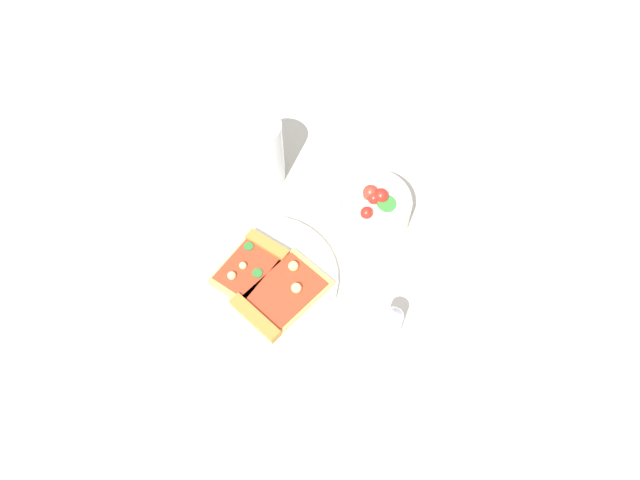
{
  "coord_description": "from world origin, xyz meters",
  "views": [
    {
      "loc": [
        0.04,
        -0.53,
        0.88
      ],
      "look_at": [
        0.1,
        -0.0,
        0.03
      ],
      "focal_mm": 34.15,
      "sensor_mm": 36.0,
      "label": 1
    }
  ],
  "objects_px": {
    "salad_bowl": "(372,209)",
    "pepper_shaker": "(392,324)",
    "pizza_slice_near": "(252,262)",
    "soda_glass": "(260,153)",
    "pizza_slice_far": "(279,297)",
    "plate": "(263,279)"
  },
  "relations": [
    {
      "from": "pizza_slice_far",
      "to": "pepper_shaker",
      "type": "distance_m",
      "value": 0.18
    },
    {
      "from": "plate",
      "to": "pizza_slice_near",
      "type": "height_order",
      "value": "pizza_slice_near"
    },
    {
      "from": "pizza_slice_far",
      "to": "salad_bowl",
      "type": "height_order",
      "value": "salad_bowl"
    },
    {
      "from": "salad_bowl",
      "to": "pepper_shaker",
      "type": "bearing_deg",
      "value": -91.72
    },
    {
      "from": "pizza_slice_far",
      "to": "salad_bowl",
      "type": "xyz_separation_m",
      "value": [
        0.17,
        0.14,
        0.02
      ]
    },
    {
      "from": "pepper_shaker",
      "to": "plate",
      "type": "bearing_deg",
      "value": 147.94
    },
    {
      "from": "pizza_slice_far",
      "to": "salad_bowl",
      "type": "distance_m",
      "value": 0.22
    },
    {
      "from": "pizza_slice_near",
      "to": "pizza_slice_far",
      "type": "relative_size",
      "value": 0.83
    },
    {
      "from": "pizza_slice_far",
      "to": "soda_glass",
      "type": "distance_m",
      "value": 0.26
    },
    {
      "from": "plate",
      "to": "soda_glass",
      "type": "distance_m",
      "value": 0.23
    },
    {
      "from": "plate",
      "to": "pepper_shaker",
      "type": "xyz_separation_m",
      "value": [
        0.19,
        -0.12,
        0.03
      ]
    },
    {
      "from": "plate",
      "to": "pepper_shaker",
      "type": "relative_size",
      "value": 3.02
    },
    {
      "from": "soda_glass",
      "to": "pepper_shaker",
      "type": "distance_m",
      "value": 0.38
    },
    {
      "from": "plate",
      "to": "pizza_slice_near",
      "type": "xyz_separation_m",
      "value": [
        -0.02,
        0.03,
        0.01
      ]
    },
    {
      "from": "plate",
      "to": "salad_bowl",
      "type": "bearing_deg",
      "value": 26.75
    },
    {
      "from": "pizza_slice_near",
      "to": "pizza_slice_far",
      "type": "xyz_separation_m",
      "value": [
        0.04,
        -0.07,
        0.0
      ]
    },
    {
      "from": "pizza_slice_far",
      "to": "pepper_shaker",
      "type": "bearing_deg",
      "value": -24.66
    },
    {
      "from": "salad_bowl",
      "to": "plate",
      "type": "bearing_deg",
      "value": -153.25
    },
    {
      "from": "pizza_slice_far",
      "to": "soda_glass",
      "type": "bearing_deg",
      "value": 91.9
    },
    {
      "from": "pizza_slice_near",
      "to": "salad_bowl",
      "type": "height_order",
      "value": "salad_bowl"
    },
    {
      "from": "soda_glass",
      "to": "salad_bowl",
      "type": "bearing_deg",
      "value": -33.95
    },
    {
      "from": "pizza_slice_near",
      "to": "soda_glass",
      "type": "relative_size",
      "value": 1.05
    }
  ]
}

